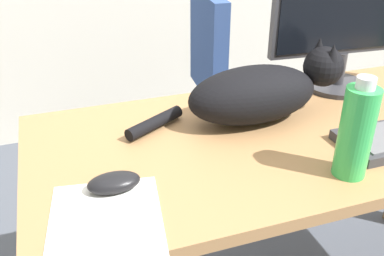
{
  "coord_description": "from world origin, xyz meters",
  "views": [
    {
      "loc": [
        -0.63,
        -0.85,
        1.25
      ],
      "look_at": [
        -0.34,
        -0.01,
        0.77
      ],
      "focal_mm": 40.59,
      "sensor_mm": 36.0,
      "label": 1
    }
  ],
  "objects": [
    {
      "name": "desk",
      "position": [
        0.0,
        0.0,
        0.6
      ],
      "size": [
        1.47,
        0.63,
        0.71
      ],
      "color": "#9E7247",
      "rests_on": "ground_plane"
    },
    {
      "name": "office_chair",
      "position": [
        0.12,
        0.71,
        0.4
      ],
      "size": [
        0.48,
        0.48,
        0.92
      ],
      "color": "black",
      "rests_on": "ground_plane"
    },
    {
      "name": "monitor",
      "position": [
        0.22,
        0.2,
        0.94
      ],
      "size": [
        0.48,
        0.2,
        0.41
      ],
      "color": "#333338",
      "rests_on": "desk"
    },
    {
      "name": "cat",
      "position": [
        -0.11,
        0.09,
        0.79
      ],
      "size": [
        0.61,
        0.19,
        0.2
      ],
      "color": "black",
      "rests_on": "desk"
    },
    {
      "name": "computer_mouse",
      "position": [
        -0.54,
        -0.11,
        0.73
      ],
      "size": [
        0.11,
        0.06,
        0.04
      ],
      "primitive_type": "ellipsoid",
      "color": "black",
      "rests_on": "desk"
    },
    {
      "name": "paper_sheet",
      "position": [
        -0.58,
        -0.22,
        0.71
      ],
      "size": [
        0.25,
        0.32,
        0.0
      ],
      "primitive_type": "cube",
      "rotation": [
        0.0,
        0.0,
        -0.15
      ],
      "color": "white",
      "rests_on": "desk"
    },
    {
      "name": "spray_bottle",
      "position": [
        -0.05,
        -0.22,
        0.81
      ],
      "size": [
        0.07,
        0.07,
        0.23
      ],
      "color": "green",
      "rests_on": "desk"
    }
  ]
}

